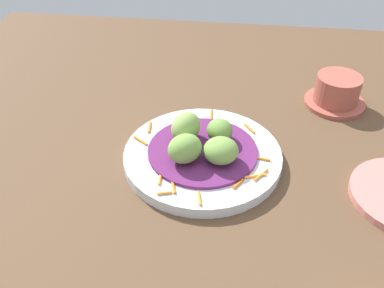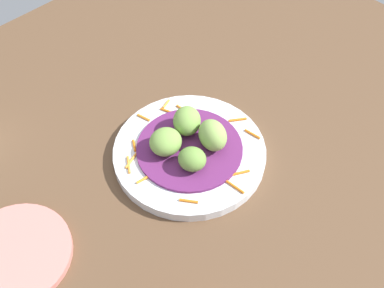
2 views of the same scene
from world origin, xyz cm
name	(u,v)px [view 1 (image 1 of 2)]	position (x,y,z in cm)	size (l,w,h in cm)	color
table_surface	(172,154)	(0.00, 0.00, 1.00)	(110.00, 110.00, 2.00)	brown
main_plate	(203,156)	(2.21, 5.33, 2.88)	(24.71, 24.71, 1.77)	silver
cabbage_bed	(203,151)	(2.21, 5.33, 4.03)	(17.12, 17.12, 0.53)	#60235B
carrot_garnish	(205,154)	(3.01, 5.83, 3.97)	(23.45, 22.03, 0.40)	orange
guac_scoop_left	(186,127)	(-0.14, 2.39, 6.67)	(4.25, 5.49, 4.74)	#84A851
guac_scoop_center	(185,149)	(5.15, 2.99, 6.48)	(4.50, 5.29, 4.36)	#759E47
guac_scoop_right	(221,151)	(4.55, 8.27, 6.19)	(5.23, 5.03, 3.79)	#759E47
guac_scoop_back	(220,130)	(-0.73, 7.67, 6.03)	(4.09, 4.40, 3.48)	olive
terracotta_bowl	(337,92)	(-17.61, 28.16, 4.67)	(11.22, 11.22, 5.90)	#A85142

